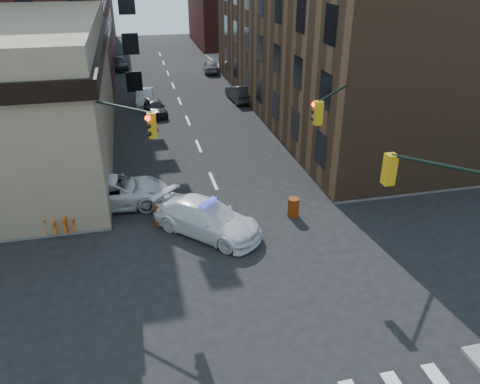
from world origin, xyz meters
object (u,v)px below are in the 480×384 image
parked_car_wfar (145,97)px  pedestrian_a (26,214)px  pickup (114,192)px  parked_car_enear (239,93)px  police_car (207,218)px  pedestrian_b (44,209)px  barrel_bank (161,214)px  barrel_road (293,207)px  parked_car_wnear (155,107)px  barricade_nw_a (64,223)px

parked_car_wfar → pedestrian_a: (-6.73, -21.58, 0.44)m
pickup → parked_car_enear: size_ratio=1.33×
police_car → parked_car_wfar: bearing=50.6°
parked_car_enear → pedestrian_b: 25.08m
pickup → barrel_bank: (2.30, -2.59, -0.26)m
barrel_road → parked_car_enear: bearing=84.4°
pickup → barrel_bank: 3.47m
barrel_bank → parked_car_wnear: bearing=86.9°
parked_car_wnear → barrel_bank: (-1.00, -18.66, -0.10)m
parked_car_wnear → pedestrian_b: 19.07m
barricade_nw_a → pedestrian_b: bearing=137.1°
barrel_bank → barrel_road: bearing=-6.7°
pickup → parked_car_enear: bearing=-28.6°
pickup → parked_car_wnear: pickup is taller
parked_car_enear → barricade_nw_a: 25.13m
pedestrian_a → barricade_nw_a: 1.84m
parked_car_wfar → pedestrian_b: 22.03m
barrel_bank → barricade_nw_a: 4.70m
barricade_nw_a → barrel_road: bearing=-10.5°
barricade_nw_a → parked_car_wnear: bearing=66.9°
police_car → pedestrian_a: bearing=124.0°
pickup → pedestrian_b: size_ratio=3.03×
police_car → parked_car_wfar: police_car is taller
police_car → barrel_road: bearing=-36.6°
parked_car_enear → pedestrian_b: pedestrian_b is taller
parked_car_wnear → pedestrian_a: pedestrian_a is taller
police_car → parked_car_wnear: bearing=49.4°
pedestrian_b → parked_car_wnear: bearing=56.2°
parked_car_wnear → barrel_bank: parked_car_wnear is taller
pedestrian_a → pedestrian_b: pedestrian_a is taller
barrel_road → pedestrian_a: bearing=174.7°
parked_car_wfar → pedestrian_b: pedestrian_b is taller
police_car → barrel_bank: 2.61m
pedestrian_a → parked_car_enear: bearing=93.4°
barrel_bank → barricade_nw_a: (-4.70, 0.10, 0.01)m
pedestrian_b → barrel_bank: size_ratio=1.71×
parked_car_enear → parked_car_wnear: bearing=12.9°
parked_car_wnear → barricade_nw_a: parked_car_wnear is taller
barrel_road → parked_car_wnear: bearing=106.8°
parked_car_enear → barrel_bank: 23.00m
barrel_road → barricade_nw_a: size_ratio=0.91×
pickup → barricade_nw_a: pickup is taller
barricade_nw_a → parked_car_wfar: bearing=71.1°
pickup → pedestrian_b: (-3.31, -1.80, 0.31)m
barrel_road → barrel_bank: size_ratio=0.92×
police_car → parked_car_enear: 23.58m
parked_car_wfar → pedestrian_a: bearing=-102.6°
pickup → pedestrian_a: pedestrian_a is taller
pickup → parked_car_wfar: (2.61, 19.42, -0.13)m
police_car → pickup: 6.00m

